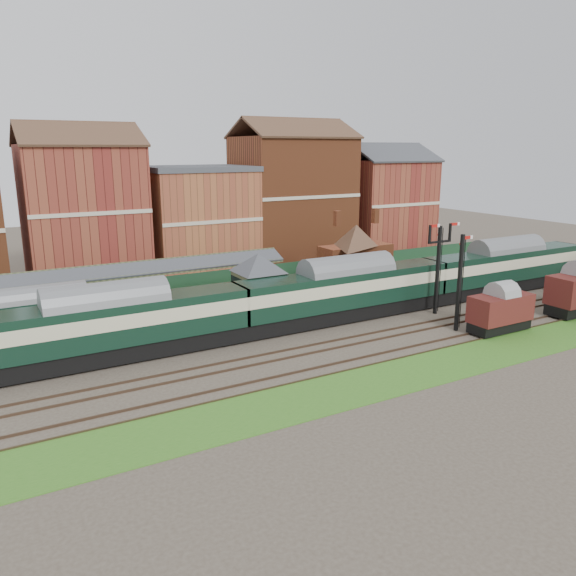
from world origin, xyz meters
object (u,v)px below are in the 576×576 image
dmu_train (346,290)px  goods_van_a (500,310)px  platform_railcar (42,316)px  signal_box (259,286)px  semaphore_bracket (438,264)px

dmu_train → goods_van_a: 12.68m
platform_railcar → goods_van_a: bearing=-25.4°
dmu_train → platform_railcar: (-23.72, 6.50, -0.52)m
dmu_train → platform_railcar: dmu_train is taller
signal_box → semaphore_bracket: size_ratio=0.73×
semaphore_bracket → platform_railcar: semaphore_bracket is taller
dmu_train → goods_van_a: bearing=-45.3°
semaphore_bracket → signal_box: bearing=159.1°
semaphore_bracket → dmu_train: semaphore_bracket is taller
signal_box → semaphore_bracket: (15.04, -5.75, 1.44)m
semaphore_bracket → platform_railcar: (-31.90, 9.00, -2.44)m
semaphore_bracket → platform_railcar: 33.24m
goods_van_a → signal_box: bearing=142.1°
signal_box → dmu_train: (6.86, -3.25, -0.49)m
platform_railcar → goods_van_a: 36.12m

